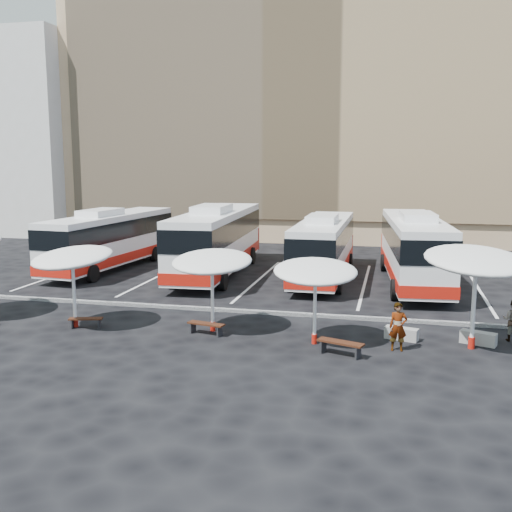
% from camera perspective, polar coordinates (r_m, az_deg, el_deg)
% --- Properties ---
extents(ground, '(120.00, 120.00, 0.00)m').
position_cam_1_polar(ground, '(26.89, -3.55, -5.55)').
color(ground, black).
rests_on(ground, ground).
extents(sandstone_building, '(42.00, 18.25, 29.60)m').
position_cam_1_polar(sandstone_building, '(57.55, 5.76, 14.92)').
color(sandstone_building, tan).
rests_on(sandstone_building, ground).
extents(apartment_block, '(14.00, 14.00, 18.00)m').
position_cam_1_polar(apartment_block, '(63.75, -21.10, 10.53)').
color(apartment_block, silver).
rests_on(apartment_block, ground).
extents(curb_divider, '(34.00, 0.25, 0.15)m').
position_cam_1_polar(curb_divider, '(27.33, -3.25, -5.14)').
color(curb_divider, black).
rests_on(curb_divider, ground).
extents(bay_lines, '(24.15, 12.00, 0.01)m').
position_cam_1_polar(bay_lines, '(34.43, 0.27, -2.25)').
color(bay_lines, white).
rests_on(bay_lines, ground).
extents(bus_0, '(3.64, 12.31, 3.85)m').
position_cam_1_polar(bus_0, '(38.58, -13.69, 1.68)').
color(bus_0, white).
rests_on(bus_0, ground).
extents(bus_1, '(3.61, 13.47, 4.24)m').
position_cam_1_polar(bus_1, '(35.88, -3.74, 1.69)').
color(bus_1, white).
rests_on(bus_1, ground).
extents(bus_2, '(2.81, 11.92, 3.78)m').
position_cam_1_polar(bus_2, '(34.67, 6.48, 1.00)').
color(bus_2, white).
rests_on(bus_2, ground).
extents(bus_3, '(3.81, 12.99, 4.06)m').
position_cam_1_polar(bus_3, '(34.10, 14.80, 0.86)').
color(bus_3, white).
rests_on(bus_3, ground).
extents(sunshade_1, '(4.16, 4.19, 3.40)m').
position_cam_1_polar(sunshade_1, '(25.37, -17.09, -0.16)').
color(sunshade_1, white).
rests_on(sunshade_1, ground).
extents(sunshade_2, '(3.21, 3.26, 3.33)m').
position_cam_1_polar(sunshade_2, '(23.72, -4.21, -0.55)').
color(sunshade_2, white).
rests_on(sunshade_2, ground).
extents(sunshade_3, '(3.71, 3.74, 3.24)m').
position_cam_1_polar(sunshade_3, '(22.12, 5.68, -1.49)').
color(sunshade_3, white).
rests_on(sunshade_3, ground).
extents(sunshade_4, '(4.82, 4.84, 3.83)m').
position_cam_1_polar(sunshade_4, '(22.75, 20.24, -0.43)').
color(sunshade_4, white).
rests_on(sunshade_4, ground).
extents(wood_bench_1, '(1.40, 0.72, 0.42)m').
position_cam_1_polar(wood_bench_1, '(25.60, -15.91, -5.91)').
color(wood_bench_1, black).
rests_on(wood_bench_1, ground).
extents(wood_bench_2, '(1.57, 0.71, 0.46)m').
position_cam_1_polar(wood_bench_2, '(23.81, -4.77, -6.63)').
color(wood_bench_2, black).
rests_on(wood_bench_2, ground).
extents(wood_bench_3, '(1.72, 0.96, 0.51)m').
position_cam_1_polar(wood_bench_3, '(21.47, 8.05, -8.37)').
color(wood_bench_3, black).
rests_on(wood_bench_3, ground).
extents(conc_bench_0, '(1.32, 0.75, 0.47)m').
position_cam_1_polar(conc_bench_0, '(23.78, 13.69, -7.19)').
color(conc_bench_0, gray).
rests_on(conc_bench_0, ground).
extents(conc_bench_1, '(1.35, 0.86, 0.48)m').
position_cam_1_polar(conc_bench_1, '(24.02, 20.41, -7.33)').
color(conc_bench_1, gray).
rests_on(conc_bench_1, ground).
extents(passenger_0, '(0.68, 0.48, 1.77)m').
position_cam_1_polar(passenger_0, '(22.25, 13.38, -6.58)').
color(passenger_0, black).
rests_on(passenger_0, ground).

